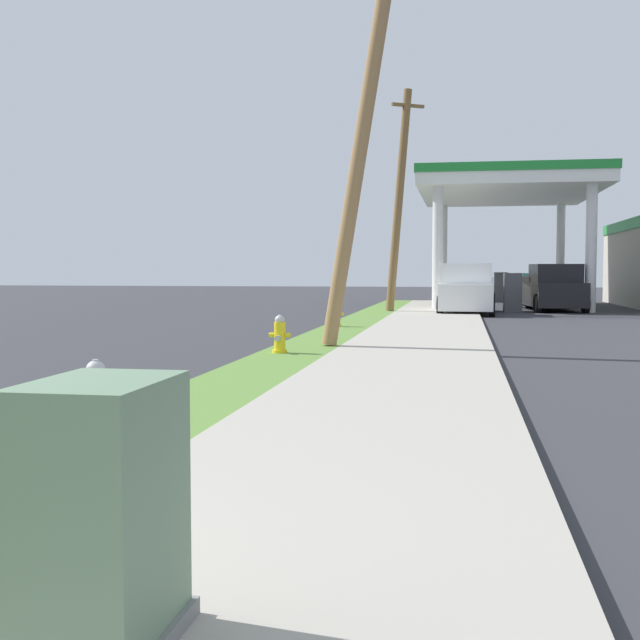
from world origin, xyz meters
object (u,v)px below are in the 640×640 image
car_teal_by_near_pump (542,291)px  fire_hydrant_nearest (96,402)px  utility_cabinet (102,525)px  fire_hydrant_second (280,336)px  truck_black_at_forecourt (551,289)px  car_tan_by_far_pump (464,288)px  utility_pole_midground (361,145)px  fire_hydrant_third (336,315)px  truck_white_on_apron (468,291)px  utility_pole_background (399,198)px

car_teal_by_near_pump → fire_hydrant_nearest: bearing=-102.8°
car_teal_by_near_pump → utility_cabinet: bearing=-98.3°
fire_hydrant_second → truck_black_at_forecourt: 21.67m
utility_cabinet → car_tan_by_far_pump: (1.62, 43.16, 0.07)m
utility_pole_midground → truck_black_at_forecourt: utility_pole_midground is taller
fire_hydrant_third → car_tan_by_far_pump: bearing=81.2°
car_tan_by_far_pump → truck_white_on_apron: truck_white_on_apron is taller
truck_black_at_forecourt → truck_white_on_apron: 4.72m
utility_pole_background → truck_white_on_apron: bearing=12.2°
car_tan_by_far_pump → truck_black_at_forecourt: 11.20m
fire_hydrant_third → utility_pole_background: utility_pole_background is taller
car_tan_by_far_pump → truck_black_at_forecourt: truck_black_at_forecourt is taller
truck_white_on_apron → fire_hydrant_second: bearing=-102.2°
fire_hydrant_third → utility_cabinet: bearing=-84.2°
fire_hydrant_nearest → truck_white_on_apron: size_ratio=0.14×
fire_hydrant_second → car_tan_by_far_pump: (3.59, 31.02, 0.28)m
fire_hydrant_third → utility_pole_background: bearing=83.4°
truck_black_at_forecourt → truck_white_on_apron: same height
fire_hydrant_second → utility_cabinet: size_ratio=0.65×
fire_hydrant_third → truck_white_on_apron: (3.76, 9.79, 0.47)m
car_tan_by_far_pump → utility_pole_midground: bearing=-94.4°
fire_hydrant_nearest → car_tan_by_far_pump: (3.62, 39.00, 0.28)m
utility_pole_midground → utility_pole_background: bearing=91.3°
fire_hydrant_second → fire_hydrant_third: same height
truck_white_on_apron → utility_pole_midground: bearing=-98.7°
fire_hydrant_nearest → utility_pole_midground: size_ratio=0.09×
truck_white_on_apron → fire_hydrant_third: bearing=-111.0°
utility_pole_midground → truck_black_at_forecourt: bearing=72.6°
utility_pole_background → car_teal_by_near_pump: bearing=49.8°
utility_cabinet → truck_white_on_apron: bearing=86.6°
fire_hydrant_third → utility_cabinet: utility_cabinet is taller
utility_pole_background → car_tan_by_far_pump: size_ratio=1.87×
utility_pole_midground → utility_cabinet: bearing=-87.5°
fire_hydrant_second → utility_pole_midground: utility_pole_midground is taller
utility_pole_background → car_tan_by_far_pump: bearing=79.9°
fire_hydrant_nearest → utility_cabinet: (2.00, -4.16, 0.21)m
utility_pole_midground → fire_hydrant_nearest: bearing=-98.1°
fire_hydrant_third → truck_black_at_forecourt: bearing=60.7°
fire_hydrant_nearest → car_tan_by_far_pump: size_ratio=0.16×
fire_hydrant_third → utility_pole_midground: utility_pole_midground is taller
fire_hydrant_third → utility_cabinet: 19.71m
utility_cabinet → truck_black_at_forecourt: (5.26, 32.57, 0.26)m
utility_pole_background → truck_white_on_apron: 4.54m
utility_cabinet → truck_black_at_forecourt: bearing=80.8°
utility_cabinet → car_tan_by_far_pump: size_ratio=0.25×
fire_hydrant_nearest → utility_pole_midground: bearing=81.9°
fire_hydrant_nearest → car_tan_by_far_pump: bearing=84.7°
utility_pole_background → car_tan_by_far_pump: 15.06m
fire_hydrant_nearest → fire_hydrant_second: size_ratio=1.00×
fire_hydrant_nearest → fire_hydrant_third: same height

